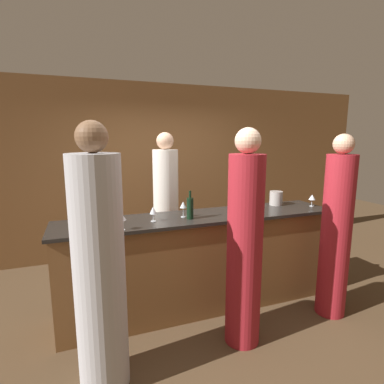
{
  "coord_description": "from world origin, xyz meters",
  "views": [
    {
      "loc": [
        -1.21,
        -2.97,
        1.91
      ],
      "look_at": [
        -0.08,
        0.1,
        1.33
      ],
      "focal_mm": 28.0,
      "sensor_mm": 36.0,
      "label": 1
    }
  ],
  "objects": [
    {
      "name": "wine_glass_0",
      "position": [
        -0.9,
        -0.25,
        1.2
      ],
      "size": [
        0.08,
        0.08,
        0.16
      ],
      "color": "silver",
      "rests_on": "bar_counter"
    },
    {
      "name": "wine_glass_2",
      "position": [
        -1.22,
        -0.22,
        1.21
      ],
      "size": [
        0.07,
        0.07,
        0.18
      ],
      "color": "silver",
      "rests_on": "bar_counter"
    },
    {
      "name": "bartender",
      "position": [
        -0.21,
        0.75,
        0.94
      ],
      "size": [
        0.33,
        0.33,
        2.0
      ],
      "rotation": [
        0.0,
        0.0,
        3.14
      ],
      "color": "silver",
      "rests_on": "ground_plane"
    },
    {
      "name": "wine_glass_3",
      "position": [
        -0.22,
        0.0,
        1.21
      ],
      "size": [
        0.07,
        0.07,
        0.17
      ],
      "color": "silver",
      "rests_on": "bar_counter"
    },
    {
      "name": "back_wall",
      "position": [
        0.0,
        1.92,
        1.4
      ],
      "size": [
        8.0,
        0.06,
        2.8
      ],
      "color": "brown",
      "rests_on": "ground_plane"
    },
    {
      "name": "wine_glass_5",
      "position": [
        0.4,
        -0.07,
        1.22
      ],
      "size": [
        0.08,
        0.08,
        0.18
      ],
      "color": "silver",
      "rests_on": "bar_counter"
    },
    {
      "name": "ground_plane",
      "position": [
        0.0,
        0.0,
        0.0
      ],
      "size": [
        14.0,
        14.0,
        0.0
      ],
      "primitive_type": "plane",
      "color": "#4C3823"
    },
    {
      "name": "bar_counter",
      "position": [
        0.0,
        0.0,
        0.54
      ],
      "size": [
        3.14,
        0.62,
        1.08
      ],
      "color": "brown",
      "rests_on": "ground_plane"
    },
    {
      "name": "wine_glass_4",
      "position": [
        1.46,
        -0.05,
        1.19
      ],
      "size": [
        0.08,
        0.08,
        0.15
      ],
      "color": "silver",
      "rests_on": "bar_counter"
    },
    {
      "name": "guest_0",
      "position": [
        -1.14,
        -0.77,
        0.95
      ],
      "size": [
        0.38,
        0.38,
        2.04
      ],
      "color": "#B2B2B7",
      "rests_on": "ground_plane"
    },
    {
      "name": "ice_bucket",
      "position": [
        1.08,
        0.17,
        1.17
      ],
      "size": [
        0.16,
        0.16,
        0.18
      ],
      "color": "#9E9993",
      "rests_on": "bar_counter"
    },
    {
      "name": "guest_2",
      "position": [
        1.29,
        -0.62,
        0.93
      ],
      "size": [
        0.31,
        0.31,
        1.97
      ],
      "color": "maroon",
      "rests_on": "ground_plane"
    },
    {
      "name": "wine_glass_1",
      "position": [
        -0.56,
        -0.06,
        1.19
      ],
      "size": [
        0.07,
        0.07,
        0.16
      ],
      "color": "silver",
      "rests_on": "bar_counter"
    },
    {
      "name": "guest_1",
      "position": [
        0.13,
        -0.7,
        0.95
      ],
      "size": [
        0.33,
        0.33,
        2.01
      ],
      "color": "maroon",
      "rests_on": "ground_plane"
    },
    {
      "name": "wine_bottle_1",
      "position": [
        -1.28,
        0.18,
        1.19
      ],
      "size": [
        0.08,
        0.08,
        0.29
      ],
      "color": "black",
      "rests_on": "bar_counter"
    },
    {
      "name": "wine_bottle_0",
      "position": [
        -0.18,
        -0.09,
        1.2
      ],
      "size": [
        0.07,
        0.07,
        0.3
      ],
      "color": "black",
      "rests_on": "bar_counter"
    }
  ]
}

